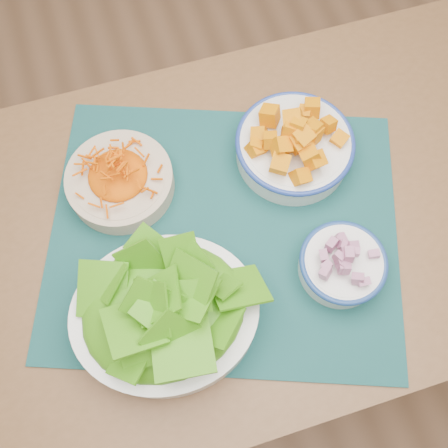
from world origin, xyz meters
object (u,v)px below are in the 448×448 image
object	(u,v)px
lettuce_bowl	(164,311)
onion_bowl	(343,263)
squash_bowl	(295,141)
carrot_bowl	(119,179)
placemat	(224,231)
table	(262,233)

from	to	relation	value
lettuce_bowl	onion_bowl	world-z (taller)	lettuce_bowl
squash_bowl	onion_bowl	world-z (taller)	squash_bowl
carrot_bowl	squash_bowl	bearing A→B (deg)	-6.54
lettuce_bowl	onion_bowl	bearing A→B (deg)	6.89
placemat	carrot_bowl	xyz separation A→B (m)	(-0.15, 0.14, 0.03)
onion_bowl	placemat	bearing A→B (deg)	141.37
table	carrot_bowl	distance (m)	0.30
table	carrot_bowl	xyz separation A→B (m)	(-0.23, 0.13, 0.15)
squash_bowl	lettuce_bowl	bearing A→B (deg)	-143.90
carrot_bowl	lettuce_bowl	size ratio (longest dim) A/B	0.76
onion_bowl	carrot_bowl	bearing A→B (deg)	139.20
onion_bowl	squash_bowl	bearing A→B (deg)	88.65
table	onion_bowl	size ratio (longest dim) A/B	6.37
squash_bowl	lettuce_bowl	size ratio (longest dim) A/B	0.83
placemat	table	bearing A→B (deg)	29.46
table	lettuce_bowl	size ratio (longest dim) A/B	3.33
lettuce_bowl	squash_bowl	bearing A→B (deg)	44.97
table	onion_bowl	bearing A→B (deg)	-59.74
table	lettuce_bowl	world-z (taller)	lettuce_bowl
onion_bowl	lettuce_bowl	bearing A→B (deg)	178.02
squash_bowl	onion_bowl	xyz separation A→B (m)	(-0.01, -0.23, -0.01)
carrot_bowl	table	bearing A→B (deg)	-28.60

